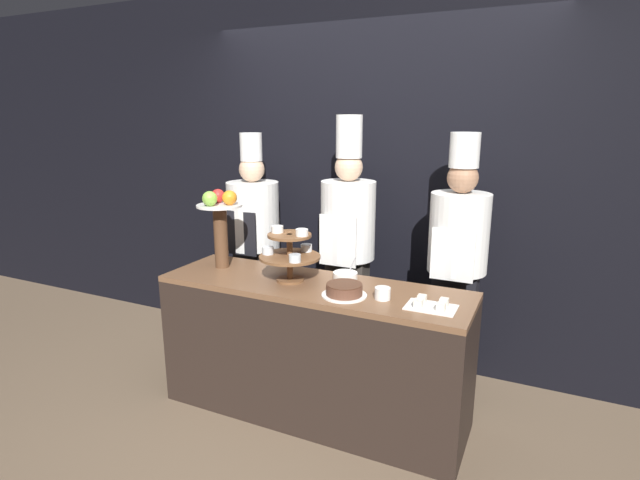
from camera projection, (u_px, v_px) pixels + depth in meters
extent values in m
plane|color=brown|center=(292.00, 436.00, 2.96)|extent=(14.00, 14.00, 0.00)
cube|color=black|center=(369.00, 177.00, 3.71)|extent=(10.00, 0.06, 2.80)
cube|color=black|center=(313.00, 352.00, 3.10)|extent=(1.90, 0.57, 0.83)
cube|color=brown|center=(313.00, 287.00, 3.00)|extent=(1.90, 0.57, 0.03)
cylinder|color=brown|center=(290.00, 280.00, 3.05)|extent=(0.17, 0.17, 0.02)
cylinder|color=brown|center=(290.00, 258.00, 3.02)|extent=(0.04, 0.04, 0.30)
cylinder|color=brown|center=(290.00, 257.00, 3.01)|extent=(0.37, 0.37, 0.02)
cylinder|color=brown|center=(289.00, 235.00, 2.98)|extent=(0.26, 0.26, 0.02)
cylinder|color=silver|center=(295.00, 258.00, 2.88)|extent=(0.07, 0.07, 0.04)
cylinder|color=gold|center=(295.00, 259.00, 2.88)|extent=(0.06, 0.06, 0.03)
cylinder|color=silver|center=(306.00, 248.00, 3.10)|extent=(0.07, 0.07, 0.04)
cylinder|color=beige|center=(306.00, 249.00, 3.11)|extent=(0.06, 0.06, 0.03)
cylinder|color=silver|center=(268.00, 251.00, 3.04)|extent=(0.07, 0.07, 0.04)
cylinder|color=green|center=(268.00, 252.00, 3.04)|extent=(0.06, 0.06, 0.03)
cylinder|color=white|center=(302.00, 232.00, 2.93)|extent=(0.07, 0.07, 0.04)
cylinder|color=white|center=(277.00, 229.00, 3.02)|extent=(0.07, 0.07, 0.04)
cylinder|color=brown|center=(221.00, 237.00, 3.29)|extent=(0.09, 0.09, 0.41)
cylinder|color=white|center=(219.00, 206.00, 3.24)|extent=(0.30, 0.30, 0.01)
sphere|color=orange|center=(230.00, 198.00, 3.21)|extent=(0.10, 0.10, 0.10)
sphere|color=red|center=(218.00, 196.00, 3.29)|extent=(0.09, 0.09, 0.09)
sphere|color=#84B742|center=(210.00, 199.00, 3.17)|extent=(0.10, 0.10, 0.10)
cylinder|color=white|center=(344.00, 295.00, 2.80)|extent=(0.26, 0.26, 0.01)
cylinder|color=brown|center=(344.00, 290.00, 2.79)|extent=(0.20, 0.20, 0.06)
cylinder|color=#472819|center=(344.00, 284.00, 2.78)|extent=(0.20, 0.20, 0.01)
cylinder|color=white|center=(383.00, 293.00, 2.74)|extent=(0.09, 0.09, 0.07)
cube|color=white|center=(431.00, 307.00, 2.62)|extent=(0.26, 0.18, 0.01)
cube|color=silver|center=(418.00, 303.00, 2.61)|extent=(0.04, 0.04, 0.04)
cube|color=silver|center=(441.00, 307.00, 2.56)|extent=(0.04, 0.04, 0.04)
cube|color=silver|center=(422.00, 299.00, 2.67)|extent=(0.04, 0.04, 0.04)
cube|color=silver|center=(444.00, 302.00, 2.62)|extent=(0.04, 0.04, 0.04)
cylinder|color=white|center=(345.00, 276.00, 3.06)|extent=(0.15, 0.15, 0.05)
cylinder|color=#BCBCC1|center=(352.00, 266.00, 3.03)|extent=(0.05, 0.01, 0.11)
cube|color=black|center=(256.00, 300.00, 3.94)|extent=(0.29, 0.16, 0.86)
cylinder|color=silver|center=(253.00, 215.00, 3.78)|extent=(0.39, 0.39, 0.50)
cube|color=black|center=(240.00, 233.00, 3.64)|extent=(0.27, 0.01, 0.32)
sphere|color=#DBB28E|center=(252.00, 169.00, 3.69)|extent=(0.19, 0.19, 0.19)
cylinder|color=white|center=(251.00, 147.00, 3.65)|extent=(0.16, 0.16, 0.20)
cube|color=#38332D|center=(347.00, 316.00, 3.62)|extent=(0.28, 0.16, 0.87)
cylinder|color=white|center=(348.00, 220.00, 3.45)|extent=(0.38, 0.38, 0.54)
cube|color=white|center=(338.00, 241.00, 3.32)|extent=(0.26, 0.01, 0.35)
sphere|color=#DBB28E|center=(349.00, 167.00, 3.36)|extent=(0.19, 0.19, 0.19)
cylinder|color=white|center=(349.00, 136.00, 3.31)|extent=(0.18, 0.18, 0.28)
cube|color=black|center=(452.00, 334.00, 3.31)|extent=(0.28, 0.15, 0.88)
cylinder|color=white|center=(459.00, 233.00, 3.14)|extent=(0.37, 0.37, 0.50)
cube|color=white|center=(452.00, 255.00, 3.01)|extent=(0.26, 0.01, 0.32)
sphere|color=#A37556|center=(463.00, 178.00, 3.05)|extent=(0.19, 0.19, 0.19)
cylinder|color=white|center=(465.00, 150.00, 3.01)|extent=(0.18, 0.18, 0.21)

